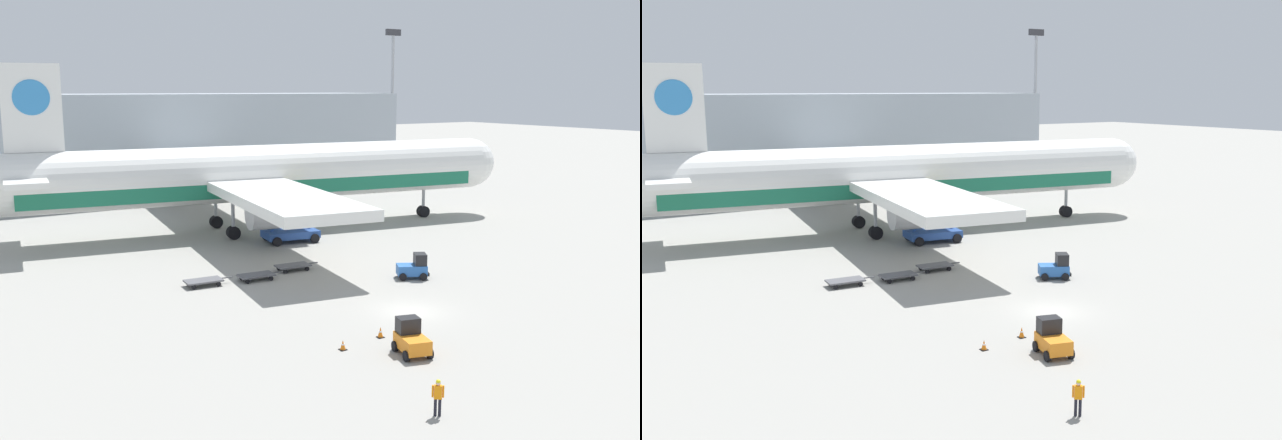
# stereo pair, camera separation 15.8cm
# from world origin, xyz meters

# --- Properties ---
(ground_plane) EXTENTS (400.00, 400.00, 0.00)m
(ground_plane) POSITION_xyz_m (0.00, 0.00, 0.00)
(ground_plane) COLOR #9E9B93
(terminal_building) EXTENTS (90.00, 18.20, 14.00)m
(terminal_building) POSITION_xyz_m (-3.11, 63.38, 6.99)
(terminal_building) COLOR #9EA8B2
(terminal_building) RESTS_ON ground_plane
(light_mast) EXTENTS (2.80, 0.50, 24.14)m
(light_mast) POSITION_xyz_m (43.74, 57.94, 13.92)
(light_mast) COLOR #9EA0A5
(light_mast) RESTS_ON ground_plane
(airplane_main) EXTENTS (57.79, 48.66, 17.00)m
(airplane_main) POSITION_xyz_m (3.99, 30.22, 5.84)
(airplane_main) COLOR white
(airplane_main) RESTS_ON ground_plane
(scissor_lift_loader) EXTENTS (5.60, 4.06, 4.65)m
(scissor_lift_loader) POSITION_xyz_m (4.36, 23.52, 1.82)
(scissor_lift_loader) COLOR #284C99
(scissor_lift_loader) RESTS_ON ground_plane
(baggage_tug_foreground) EXTENTS (2.82, 2.52, 2.00)m
(baggage_tug_foreground) POSITION_xyz_m (5.70, 6.46, 0.88)
(baggage_tug_foreground) COLOR #2D66B7
(baggage_tug_foreground) RESTS_ON ground_plane
(baggage_tug_mid) EXTENTS (2.18, 2.73, 2.00)m
(baggage_tug_mid) POSITION_xyz_m (-4.95, -6.03, 0.88)
(baggage_tug_mid) COLOR orange
(baggage_tug_mid) RESTS_ON ground_plane
(baggage_dolly_lead) EXTENTS (3.75, 1.72, 0.48)m
(baggage_dolly_lead) POSITION_xyz_m (-9.19, 13.31, 0.39)
(baggage_dolly_lead) COLOR #56565B
(baggage_dolly_lead) RESTS_ON ground_plane
(baggage_dolly_second) EXTENTS (3.75, 1.72, 0.48)m
(baggage_dolly_second) POSITION_xyz_m (-5.06, 12.60, 0.39)
(baggage_dolly_second) COLOR #56565B
(baggage_dolly_second) RESTS_ON ground_plane
(baggage_dolly_third) EXTENTS (3.75, 1.72, 0.48)m
(baggage_dolly_third) POSITION_xyz_m (-1.10, 13.69, 0.39)
(baggage_dolly_third) COLOR #56565B
(baggage_dolly_third) RESTS_ON ground_plane
(ground_crew_far) EXTENTS (0.47, 0.39, 1.77)m
(ground_crew_far) POSITION_xyz_m (-8.93, -12.71, 1.05)
(ground_crew_far) COLOR black
(ground_crew_far) RESTS_ON ground_plane
(traffic_cone_near) EXTENTS (0.40, 0.40, 0.59)m
(traffic_cone_near) POSITION_xyz_m (-7.86, -3.48, 0.29)
(traffic_cone_near) COLOR black
(traffic_cone_near) RESTS_ON ground_plane
(traffic_cone_far) EXTENTS (0.40, 0.40, 0.66)m
(traffic_cone_far) POSITION_xyz_m (-4.78, -2.98, 0.32)
(traffic_cone_far) COLOR black
(traffic_cone_far) RESTS_ON ground_plane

